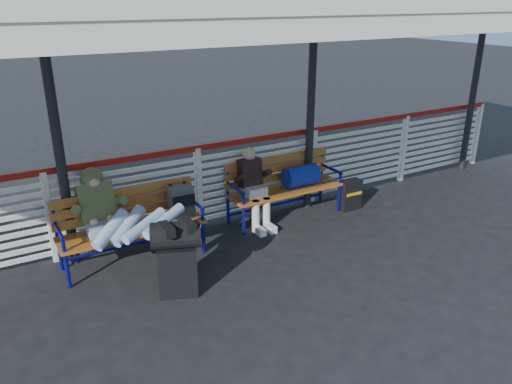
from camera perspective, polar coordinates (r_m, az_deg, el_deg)
ground at (r=5.87m, az=1.40°, el=-10.89°), size 60.00×60.00×0.00m
fence at (r=7.10m, az=-6.58°, el=0.85°), size 12.08×0.08×1.24m
canopy at (r=5.72m, az=-3.15°, el=20.40°), size 12.60×3.60×3.16m
luggage_stack at (r=5.60m, az=-9.03°, el=-7.21°), size 0.61×0.48×0.89m
bench_left at (r=6.43m, az=-12.70°, el=-2.53°), size 1.80×0.56×0.92m
bench_right at (r=7.52m, az=3.99°, el=1.48°), size 1.80×0.56×0.92m
traveler_man at (r=5.99m, az=-14.67°, el=-3.07°), size 0.94×1.63×0.77m
companion_person at (r=7.15m, az=-0.20°, el=0.57°), size 0.32×0.66×1.15m
suitcase_side at (r=7.97m, az=10.68°, el=-0.31°), size 0.34×0.21×0.48m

